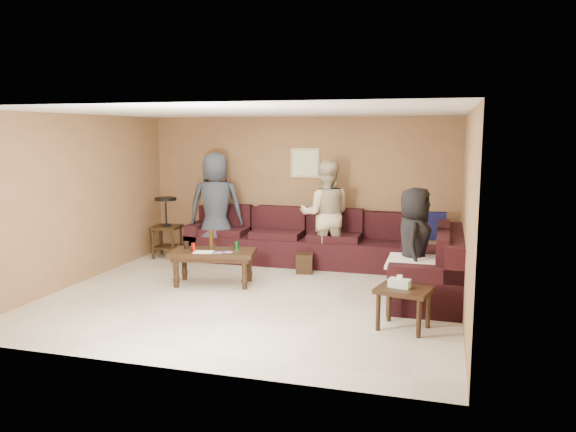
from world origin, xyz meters
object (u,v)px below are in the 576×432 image
object	(u,v)px
coffee_table	(213,256)
person_middle	(326,214)
sectional_sofa	(333,253)
end_table_left	(167,226)
person_right	(414,244)
person_left	(216,207)
side_table_right	(403,294)
waste_bin	(304,263)

from	to	relation	value
coffee_table	person_middle	size ratio (longest dim) A/B	0.74
sectional_sofa	end_table_left	distance (m)	3.14
coffee_table	person_right	size ratio (longest dim) A/B	0.87
person_left	person_middle	bearing A→B (deg)	165.76
end_table_left	side_table_right	bearing A→B (deg)	-31.08
side_table_right	person_left	bearing A→B (deg)	142.16
sectional_sofa	side_table_right	size ratio (longest dim) A/B	6.76
coffee_table	side_table_right	bearing A→B (deg)	-22.57
person_middle	waste_bin	bearing A→B (deg)	50.39
coffee_table	side_table_right	world-z (taller)	coffee_table
coffee_table	person_right	world-z (taller)	person_right
side_table_right	end_table_left	bearing A→B (deg)	148.92
coffee_table	side_table_right	xyz separation A→B (m)	(2.85, -1.18, -0.01)
coffee_table	person_middle	world-z (taller)	person_middle
coffee_table	waste_bin	bearing A→B (deg)	42.13
coffee_table	end_table_left	xyz separation A→B (m)	(-1.52, 1.45, 0.13)
end_table_left	person_left	xyz separation A→B (m)	(0.96, 0.02, 0.38)
coffee_table	waste_bin	world-z (taller)	coffee_table
sectional_sofa	end_table_left	bearing A→B (deg)	173.95
waste_bin	person_right	xyz separation A→B (m)	(1.76, -1.01, 0.60)
coffee_table	waste_bin	xyz separation A→B (m)	(1.14, 1.03, -0.27)
coffee_table	person_right	distance (m)	2.91
sectional_sofa	side_table_right	distance (m)	2.63
sectional_sofa	coffee_table	world-z (taller)	sectional_sofa
sectional_sofa	end_table_left	size ratio (longest dim) A/B	4.30
waste_bin	person_left	size ratio (longest dim) A/B	0.16
sectional_sofa	side_table_right	xyz separation A→B (m)	(1.26, -2.31, 0.09)
side_table_right	sectional_sofa	bearing A→B (deg)	118.72
waste_bin	person_left	world-z (taller)	person_left
person_left	person_middle	distance (m)	1.94
end_table_left	person_middle	distance (m)	2.91
sectional_sofa	waste_bin	distance (m)	0.49
side_table_right	person_right	size ratio (longest dim) A/B	0.45
sectional_sofa	person_right	distance (m)	1.76
waste_bin	person_middle	distance (m)	0.90
person_left	person_right	bearing A→B (deg)	142.38
person_middle	sectional_sofa	bearing A→B (deg)	107.39
side_table_right	person_left	world-z (taller)	person_left
waste_bin	person_middle	xyz separation A→B (m)	(0.24, 0.46, 0.74)
waste_bin	coffee_table	bearing A→B (deg)	-137.87
person_left	person_right	world-z (taller)	person_left
waste_bin	person_left	xyz separation A→B (m)	(-1.70, 0.44, 0.79)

